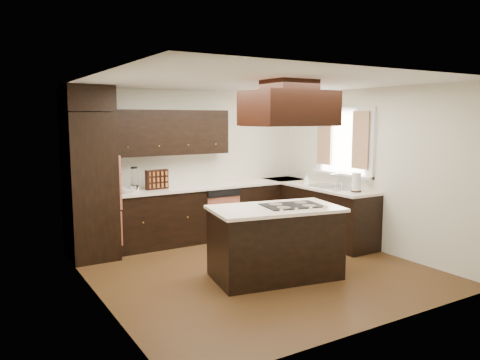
# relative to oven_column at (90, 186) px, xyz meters

# --- Properties ---
(floor) EXTENTS (4.20, 4.20, 0.02)m
(floor) POSITION_rel_oven_column_xyz_m (1.78, -1.71, -1.07)
(floor) COLOR brown
(floor) RESTS_ON ground
(ceiling) EXTENTS (4.20, 4.20, 0.02)m
(ceiling) POSITION_rel_oven_column_xyz_m (1.78, -1.71, 1.45)
(ceiling) COLOR silver
(ceiling) RESTS_ON ground
(wall_back) EXTENTS (4.20, 0.02, 2.50)m
(wall_back) POSITION_rel_oven_column_xyz_m (1.78, 0.40, 0.19)
(wall_back) COLOR beige
(wall_back) RESTS_ON ground
(wall_front) EXTENTS (4.20, 0.02, 2.50)m
(wall_front) POSITION_rel_oven_column_xyz_m (1.78, -3.81, 0.19)
(wall_front) COLOR beige
(wall_front) RESTS_ON ground
(wall_left) EXTENTS (0.02, 4.20, 2.50)m
(wall_left) POSITION_rel_oven_column_xyz_m (-0.33, -1.71, 0.19)
(wall_left) COLOR beige
(wall_left) RESTS_ON ground
(wall_right) EXTENTS (0.02, 4.20, 2.50)m
(wall_right) POSITION_rel_oven_column_xyz_m (3.88, -1.71, 0.19)
(wall_right) COLOR beige
(wall_right) RESTS_ON ground
(oven_column) EXTENTS (0.65, 0.75, 2.12)m
(oven_column) POSITION_rel_oven_column_xyz_m (0.00, 0.00, 0.00)
(oven_column) COLOR black
(oven_column) RESTS_ON floor
(wall_oven_face) EXTENTS (0.05, 0.62, 0.78)m
(wall_oven_face) POSITION_rel_oven_column_xyz_m (0.35, 0.00, 0.06)
(wall_oven_face) COLOR #C5664B
(wall_oven_face) RESTS_ON oven_column
(base_cabinets_back) EXTENTS (2.93, 0.60, 0.88)m
(base_cabinets_back) POSITION_rel_oven_column_xyz_m (1.81, 0.09, -0.62)
(base_cabinets_back) COLOR black
(base_cabinets_back) RESTS_ON floor
(base_cabinets_right) EXTENTS (0.60, 2.40, 0.88)m
(base_cabinets_right) POSITION_rel_oven_column_xyz_m (3.58, -0.80, -0.62)
(base_cabinets_right) COLOR black
(base_cabinets_right) RESTS_ON floor
(countertop_back) EXTENTS (2.93, 0.63, 0.04)m
(countertop_back) POSITION_rel_oven_column_xyz_m (1.81, 0.08, -0.16)
(countertop_back) COLOR white
(countertop_back) RESTS_ON base_cabinets_back
(countertop_right) EXTENTS (0.63, 2.40, 0.04)m
(countertop_right) POSITION_rel_oven_column_xyz_m (3.56, -0.80, -0.16)
(countertop_right) COLOR white
(countertop_right) RESTS_ON base_cabinets_right
(upper_cabinets) EXTENTS (2.00, 0.34, 0.72)m
(upper_cabinets) POSITION_rel_oven_column_xyz_m (1.34, 0.23, 0.75)
(upper_cabinets) COLOR black
(upper_cabinets) RESTS_ON wall_back
(dishwasher_front) EXTENTS (0.60, 0.05, 0.72)m
(dishwasher_front) POSITION_rel_oven_column_xyz_m (2.10, -0.20, -0.66)
(dishwasher_front) COLOR #C5664B
(dishwasher_front) RESTS_ON floor
(window_frame) EXTENTS (0.06, 1.32, 1.12)m
(window_frame) POSITION_rel_oven_column_xyz_m (3.85, -1.16, 0.59)
(window_frame) COLOR silver
(window_frame) RESTS_ON wall_right
(window_pane) EXTENTS (0.00, 1.20, 1.00)m
(window_pane) POSITION_rel_oven_column_xyz_m (3.87, -1.16, 0.59)
(window_pane) COLOR white
(window_pane) RESTS_ON wall_right
(curtain_left) EXTENTS (0.02, 0.34, 0.90)m
(curtain_left) POSITION_rel_oven_column_xyz_m (3.79, -1.57, 0.64)
(curtain_left) COLOR beige
(curtain_left) RESTS_ON wall_right
(curtain_right) EXTENTS (0.02, 0.34, 0.90)m
(curtain_right) POSITION_rel_oven_column_xyz_m (3.79, -0.74, 0.64)
(curtain_right) COLOR beige
(curtain_right) RESTS_ON wall_right
(sink_rim) EXTENTS (0.52, 0.84, 0.01)m
(sink_rim) POSITION_rel_oven_column_xyz_m (3.58, -1.16, -0.14)
(sink_rim) COLOR silver
(sink_rim) RESTS_ON countertop_right
(island) EXTENTS (1.70, 1.12, 0.88)m
(island) POSITION_rel_oven_column_xyz_m (1.81, -2.09, -0.62)
(island) COLOR black
(island) RESTS_ON floor
(island_top) EXTENTS (1.77, 1.19, 0.04)m
(island_top) POSITION_rel_oven_column_xyz_m (1.81, -2.09, -0.16)
(island_top) COLOR white
(island_top) RESTS_ON island
(cooktop) EXTENTS (0.82, 0.62, 0.01)m
(cooktop) POSITION_rel_oven_column_xyz_m (2.04, -2.13, -0.13)
(cooktop) COLOR black
(cooktop) RESTS_ON island_top
(range_hood) EXTENTS (1.05, 0.72, 0.42)m
(range_hood) POSITION_rel_oven_column_xyz_m (1.88, -2.25, 1.10)
(range_hood) COLOR black
(range_hood) RESTS_ON ceiling
(hood_duct) EXTENTS (0.55, 0.50, 0.13)m
(hood_duct) POSITION_rel_oven_column_xyz_m (1.88, -2.25, 1.38)
(hood_duct) COLOR black
(hood_duct) RESTS_ON ceiling
(blender_base) EXTENTS (0.15, 0.15, 0.10)m
(blender_base) POSITION_rel_oven_column_xyz_m (0.69, 0.05, -0.09)
(blender_base) COLOR silver
(blender_base) RESTS_ON countertop_back
(blender_pitcher) EXTENTS (0.13, 0.13, 0.26)m
(blender_pitcher) POSITION_rel_oven_column_xyz_m (0.69, 0.05, 0.09)
(blender_pitcher) COLOR silver
(blender_pitcher) RESTS_ON blender_base
(spice_rack) EXTENTS (0.38, 0.15, 0.31)m
(spice_rack) POSITION_rel_oven_column_xyz_m (1.06, 0.10, 0.02)
(spice_rack) COLOR black
(spice_rack) RESTS_ON countertop_back
(mixing_bowl) EXTENTS (0.31, 0.31, 0.07)m
(mixing_bowl) POSITION_rel_oven_column_xyz_m (0.53, 0.05, -0.10)
(mixing_bowl) COLOR silver
(mixing_bowl) RESTS_ON countertop_back
(soap_bottle) EXTENTS (0.10, 0.10, 0.17)m
(soap_bottle) POSITION_rel_oven_column_xyz_m (3.51, -0.60, -0.05)
(soap_bottle) COLOR silver
(soap_bottle) RESTS_ON countertop_right
(paper_towel) EXTENTS (0.18, 0.18, 0.29)m
(paper_towel) POSITION_rel_oven_column_xyz_m (3.57, -1.73, 0.01)
(paper_towel) COLOR silver
(paper_towel) RESTS_ON countertop_right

